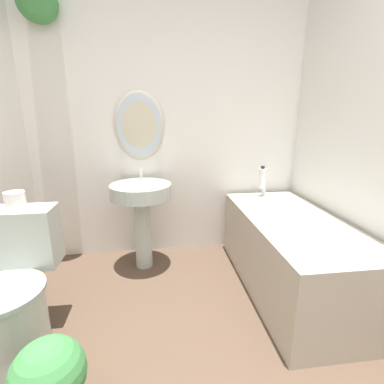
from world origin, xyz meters
TOP-DOWN VIEW (x-y plane):
  - wall_back at (-0.07, 2.27)m, footprint 2.56×0.30m
  - toilet at (-0.94, 1.12)m, footprint 0.43×0.63m
  - pedestal_sink at (-0.26, 1.95)m, footprint 0.51×0.51m
  - bathtub at (0.86, 1.48)m, footprint 0.67×1.43m
  - shampoo_bottle at (0.84, 2.08)m, footprint 0.06×0.06m
  - potted_plant at (-0.60, 0.66)m, footprint 0.31×0.31m
  - toilet_paper_roll at (-0.94, 1.33)m, footprint 0.11×0.11m

SIDE VIEW (x-z plane):
  - potted_plant at x=-0.60m, z-range 0.02..0.44m
  - bathtub at x=0.86m, z-range -0.03..0.62m
  - toilet at x=-0.94m, z-range -0.05..0.73m
  - pedestal_sink at x=-0.26m, z-range 0.15..1.00m
  - shampoo_bottle at x=0.84m, z-range 0.64..0.85m
  - toilet_paper_roll at x=-0.94m, z-range 0.78..0.88m
  - wall_back at x=-0.07m, z-range 0.06..2.46m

